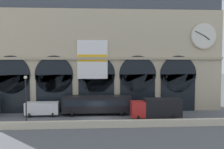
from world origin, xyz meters
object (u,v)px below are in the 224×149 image
Objects in this scene: street_lamp_quayside at (26,94)px; van_midwest at (42,108)px; bus_center at (97,104)px; box_truck_mideast at (157,108)px.

van_midwest is at bearing 83.37° from street_lamp_quayside.
bus_center is 11.93m from street_lamp_quayside.
van_midwest is 7.36m from street_lamp_quayside.
box_truck_mideast is (17.58, -3.25, 0.45)m from van_midwest.
van_midwest is 0.75× the size of street_lamp_quayside.
van_midwest is at bearing 169.52° from box_truck_mideast.
street_lamp_quayside is at bearing -169.66° from box_truck_mideast.
box_truck_mideast is (8.94, -3.51, -0.08)m from bus_center.
van_midwest is 8.66m from bus_center.
street_lamp_quayside reaches higher than bus_center.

